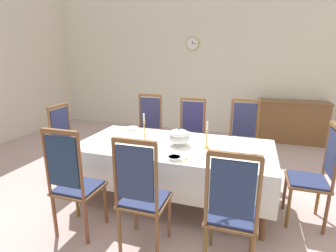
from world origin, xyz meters
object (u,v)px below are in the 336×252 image
Objects in this scene: chair_head_west at (69,144)px; sideboard at (290,122)px; chair_south_b at (142,194)px; spoon_primary at (126,128)px; candlestick_east at (207,138)px; chair_south_a at (74,182)px; bowl_near_left at (132,128)px; chair_north_a at (148,130)px; spoon_secondary at (185,159)px; soup_tureen at (179,137)px; mounted_clock at (193,44)px; dining_table at (174,150)px; chair_head_east at (315,174)px; chair_north_c at (243,139)px; chair_north_b at (191,134)px; bowl_near_right at (174,158)px; bowl_far_left at (184,134)px; chair_south_c at (232,210)px; candlestick_west at (144,130)px.

sideboard is (3.31, 3.06, -0.14)m from chair_head_west.
spoon_primary is at bearing 121.53° from chair_south_b.
chair_head_west is 3.57× the size of candlestick_east.
chair_south_a is 0.82× the size of sideboard.
chair_north_a is at bearing 86.69° from bowl_near_left.
soup_tureen is at bearing 129.52° from spoon_secondary.
spoon_primary is (0.69, 0.48, 0.17)m from chair_head_west.
chair_south_a is 0.75m from chair_south_b.
mounted_clock is (1.05, 3.30, 1.51)m from chair_head_west.
soup_tureen is 1.58× the size of bowl_near_left.
bowl_near_left is at bearing 150.34° from dining_table.
spoon_secondary is (-1.34, -0.44, 0.17)m from chair_head_east.
chair_north_c is 6.77× the size of spoon_primary.
chair_north_b reaches higher than soup_tureen.
dining_table is 2.07× the size of chair_head_east.
chair_north_c is (1.56, -0.00, -0.00)m from chair_north_a.
bowl_near_right is at bearing -45.62° from spoon_primary.
chair_south_b is 1.01× the size of chair_head_east.
spoon_primary is at bearing 95.83° from chair_south_a.
sideboard is (1.57, 3.52, -0.32)m from bowl_near_right.
soup_tureen reaches higher than spoon_primary.
spoon_secondary is at bearing -74.73° from bowl_far_left.
sideboard is (0.92, 2.08, -0.16)m from chair_north_c.
chair_head_west reaches higher than dining_table.
chair_head_east is 1.54m from bowl_near_right.
chair_south_b is 1.02× the size of chair_south_c.
chair_south_c is 0.98× the size of chair_head_west.
spoon_secondary is (0.20, -0.44, -0.10)m from soup_tureen.
bowl_far_left is (0.02, 0.44, 0.09)m from dining_table.
chair_south_b is at bearing -101.73° from spoon_secondary.
chair_north_a is at bearing -0.14° from chair_north_b.
chair_south_c is at bearing 90.00° from chair_north_c.
dining_table is 1.25m from chair_south_a.
bowl_far_left is at bearing 95.40° from soup_tureen.
chair_head_east is at bearing -14.59° from spoon_primary.
spoon_primary is at bearing 136.69° from candlestick_west.
chair_south_b is at bearing -82.88° from mounted_clock.
chair_north_c is 1.79m from spoon_primary.
chair_south_a is at bearing -127.95° from dining_table.
chair_south_a is at bearing 40.44° from chair_head_west.
spoon_primary is (-1.71, -0.50, 0.15)m from chair_north_c.
chair_south_c is at bearing 0.08° from chair_south_a.
chair_south_c is at bearing 140.57° from chair_head_east.
chair_south_c reaches higher than candlestick_east.
soup_tureen is 0.74× the size of candlestick_west.
candlestick_east is (1.17, 0.98, 0.28)m from chair_south_a.
bowl_near_left is at bearing 135.59° from bowl_near_right.
chair_south_c is 2.15m from bowl_near_left.
chair_south_a is at bearing -88.78° from bowl_near_left.
chair_south_b reaches higher than spoon_primary.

